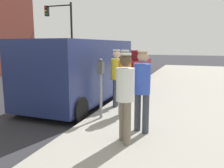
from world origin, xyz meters
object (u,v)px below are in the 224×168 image
(pedestrian_in_orange, at_px, (125,78))
(pedestrian_in_yellow, at_px, (116,74))
(parked_sedan_ahead, at_px, (130,64))
(parking_meter_near, at_px, (101,78))
(pedestrian_in_white, at_px, (125,92))
(parked_van, at_px, (83,69))
(traffic_light_corner, at_px, (62,25))
(pedestrian_in_blue, at_px, (142,86))

(pedestrian_in_orange, bearing_deg, pedestrian_in_yellow, 122.84)
(pedestrian_in_orange, relative_size, parked_sedan_ahead, 0.39)
(parking_meter_near, relative_size, parked_sedan_ahead, 0.34)
(pedestrian_in_white, bearing_deg, parked_van, 128.30)
(parked_van, xyz_separation_m, traffic_light_corner, (-6.39, 9.06, 2.36))
(parked_van, bearing_deg, pedestrian_in_orange, -36.36)
(pedestrian_in_yellow, xyz_separation_m, traffic_light_corner, (-7.88, 9.77, 2.39))
(parking_meter_near, xyz_separation_m, parked_sedan_ahead, (-1.74, 8.97, -0.43))
(traffic_light_corner, bearing_deg, pedestrian_in_white, -53.99)
(parked_van, bearing_deg, traffic_light_corner, 125.18)
(pedestrian_in_white, distance_m, traffic_light_corner, 15.31)
(parked_van, relative_size, traffic_light_corner, 1.00)
(parked_sedan_ahead, height_order, traffic_light_corner, traffic_light_corner)
(pedestrian_in_orange, height_order, pedestrian_in_blue, pedestrian_in_blue)
(parked_van, bearing_deg, pedestrian_in_white, -51.70)
(pedestrian_in_yellow, bearing_deg, traffic_light_corner, 128.89)
(parking_meter_near, relative_size, parked_van, 0.29)
(pedestrian_in_orange, height_order, parked_sedan_ahead, pedestrian_in_orange)
(pedestrian_in_blue, xyz_separation_m, traffic_light_corner, (-9.07, 11.58, 2.36))
(pedestrian_in_yellow, height_order, parked_van, parked_van)
(parked_sedan_ahead, bearing_deg, parking_meter_near, -79.04)
(pedestrian_in_blue, bearing_deg, pedestrian_in_orange, 123.40)
(pedestrian_in_white, distance_m, pedestrian_in_orange, 1.80)
(pedestrian_in_blue, height_order, parked_van, parked_van)
(pedestrian_in_orange, bearing_deg, parked_sedan_ahead, 104.62)
(pedestrian_in_white, distance_m, pedestrian_in_blue, 0.67)
(parking_meter_near, xyz_separation_m, pedestrian_in_yellow, (-0.01, 1.24, -0.05))
(pedestrian_in_yellow, xyz_separation_m, parked_sedan_ahead, (-1.73, 7.73, -0.38))
(pedestrian_in_white, height_order, parked_sedan_ahead, pedestrian_in_white)
(pedestrian_in_white, height_order, traffic_light_corner, traffic_light_corner)
(pedestrian_in_blue, bearing_deg, parked_sedan_ahead, 106.99)
(pedestrian_in_yellow, distance_m, parked_van, 1.65)
(traffic_light_corner, bearing_deg, pedestrian_in_yellow, -51.11)
(pedestrian_in_yellow, height_order, pedestrian_in_blue, pedestrian_in_blue)
(pedestrian_in_white, xyz_separation_m, parked_van, (-2.50, 3.17, 0.02))
(pedestrian_in_yellow, distance_m, pedestrian_in_orange, 0.89)
(parking_meter_near, xyz_separation_m, pedestrian_in_orange, (0.47, 0.49, -0.04))
(parking_meter_near, distance_m, traffic_light_corner, 13.74)
(parking_meter_near, distance_m, parked_sedan_ahead, 9.15)
(pedestrian_in_blue, height_order, traffic_light_corner, traffic_light_corner)
(parking_meter_near, bearing_deg, parked_sedan_ahead, 100.96)
(pedestrian_in_yellow, xyz_separation_m, pedestrian_in_blue, (1.19, -1.82, 0.02))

